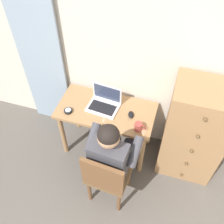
{
  "coord_description": "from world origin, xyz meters",
  "views": [
    {
      "loc": [
        0.41,
        0.05,
        2.89
      ],
      "look_at": [
        -0.11,
        1.76,
        0.84
      ],
      "focal_mm": 41.62,
      "sensor_mm": 36.0,
      "label": 1
    }
  ],
  "objects_px": {
    "dresser": "(194,132)",
    "coffee_mug": "(139,127)",
    "computer_mouse": "(131,115)",
    "desk": "(106,117)",
    "laptop": "(104,102)",
    "desk_clock": "(68,111)",
    "chair": "(107,176)",
    "person_seated": "(113,152)"
  },
  "relations": [
    {
      "from": "person_seated",
      "to": "coffee_mug",
      "type": "relative_size",
      "value": 10.03
    },
    {
      "from": "laptop",
      "to": "desk_clock",
      "type": "relative_size",
      "value": 4.03
    },
    {
      "from": "computer_mouse",
      "to": "coffee_mug",
      "type": "height_order",
      "value": "coffee_mug"
    },
    {
      "from": "chair",
      "to": "dresser",
      "type": "bearing_deg",
      "value": 42.3
    },
    {
      "from": "dresser",
      "to": "desk",
      "type": "bearing_deg",
      "value": -177.3
    },
    {
      "from": "desk",
      "to": "desk_clock",
      "type": "bearing_deg",
      "value": -158.43
    },
    {
      "from": "dresser",
      "to": "laptop",
      "type": "relative_size",
      "value": 3.51
    },
    {
      "from": "desk",
      "to": "computer_mouse",
      "type": "distance_m",
      "value": 0.32
    },
    {
      "from": "dresser",
      "to": "chair",
      "type": "distance_m",
      "value": 1.04
    },
    {
      "from": "chair",
      "to": "person_seated",
      "type": "xyz_separation_m",
      "value": [
        0.01,
        0.18,
        0.18
      ]
    },
    {
      "from": "laptop",
      "to": "computer_mouse",
      "type": "bearing_deg",
      "value": -9.94
    },
    {
      "from": "chair",
      "to": "laptop",
      "type": "relative_size",
      "value": 2.44
    },
    {
      "from": "desk",
      "to": "laptop",
      "type": "relative_size",
      "value": 2.99
    },
    {
      "from": "dresser",
      "to": "person_seated",
      "type": "relative_size",
      "value": 1.06
    },
    {
      "from": "laptop",
      "to": "dresser",
      "type": "bearing_deg",
      "value": -0.19
    },
    {
      "from": "laptop",
      "to": "coffee_mug",
      "type": "height_order",
      "value": "laptop"
    },
    {
      "from": "chair",
      "to": "desk",
      "type": "bearing_deg",
      "value": 108.07
    },
    {
      "from": "chair",
      "to": "laptop",
      "type": "bearing_deg",
      "value": 109.45
    },
    {
      "from": "person_seated",
      "to": "coffee_mug",
      "type": "height_order",
      "value": "person_seated"
    },
    {
      "from": "laptop",
      "to": "chair",
      "type": "bearing_deg",
      "value": -70.55
    },
    {
      "from": "computer_mouse",
      "to": "desk_clock",
      "type": "height_order",
      "value": "computer_mouse"
    },
    {
      "from": "coffee_mug",
      "to": "chair",
      "type": "bearing_deg",
      "value": -111.74
    },
    {
      "from": "laptop",
      "to": "coffee_mug",
      "type": "relative_size",
      "value": 3.02
    },
    {
      "from": "dresser",
      "to": "computer_mouse",
      "type": "distance_m",
      "value": 0.7
    },
    {
      "from": "person_seated",
      "to": "computer_mouse",
      "type": "relative_size",
      "value": 12.03
    },
    {
      "from": "computer_mouse",
      "to": "desk_clock",
      "type": "relative_size",
      "value": 1.11
    },
    {
      "from": "chair",
      "to": "computer_mouse",
      "type": "distance_m",
      "value": 0.7
    },
    {
      "from": "coffee_mug",
      "to": "computer_mouse",
      "type": "bearing_deg",
      "value": 126.35
    },
    {
      "from": "dresser",
      "to": "coffee_mug",
      "type": "xyz_separation_m",
      "value": [
        -0.57,
        -0.21,
        0.15
      ]
    },
    {
      "from": "dresser",
      "to": "desk_clock",
      "type": "bearing_deg",
      "value": -171.71
    },
    {
      "from": "dresser",
      "to": "desk_clock",
      "type": "relative_size",
      "value": 14.16
    },
    {
      "from": "coffee_mug",
      "to": "laptop",
      "type": "bearing_deg",
      "value": 153.65
    },
    {
      "from": "dresser",
      "to": "coffee_mug",
      "type": "bearing_deg",
      "value": -159.5
    },
    {
      "from": "desk_clock",
      "to": "chair",
      "type": "bearing_deg",
      "value": -39.75
    },
    {
      "from": "dresser",
      "to": "coffee_mug",
      "type": "height_order",
      "value": "dresser"
    },
    {
      "from": "laptop",
      "to": "person_seated",
      "type": "bearing_deg",
      "value": -63.36
    },
    {
      "from": "chair",
      "to": "coffee_mug",
      "type": "relative_size",
      "value": 7.38
    },
    {
      "from": "desk",
      "to": "computer_mouse",
      "type": "relative_size",
      "value": 10.84
    },
    {
      "from": "chair",
      "to": "desk_clock",
      "type": "relative_size",
      "value": 9.84
    },
    {
      "from": "desk",
      "to": "computer_mouse",
      "type": "xyz_separation_m",
      "value": [
        0.29,
        -0.01,
        0.14
      ]
    },
    {
      "from": "person_seated",
      "to": "desk_clock",
      "type": "relative_size",
      "value": 13.37
    },
    {
      "from": "desk",
      "to": "chair",
      "type": "height_order",
      "value": "chair"
    }
  ]
}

